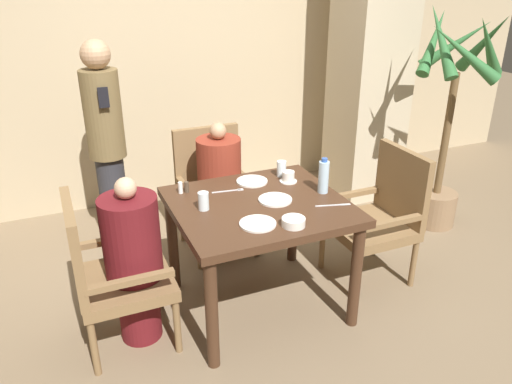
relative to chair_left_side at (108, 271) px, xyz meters
name	(u,v)px	position (x,y,z in m)	size (l,w,h in m)	color
ground_plane	(259,303)	(0.91, 0.00, -0.49)	(16.00, 16.00, 0.00)	#7A664C
wall_back	(170,45)	(0.91, 1.96, 0.91)	(8.00, 0.06, 2.80)	tan
pillar_stone	(372,50)	(2.56, 1.30, 0.86)	(0.57, 0.57, 2.70)	#BCAD8E
dining_table	(259,218)	(0.91, 0.00, 0.14)	(1.02, 0.94, 0.74)	#422819
chair_left_side	(108,271)	(0.00, 0.00, 0.00)	(0.52, 0.52, 0.92)	brown
diner_in_left_chair	(134,260)	(0.15, 0.00, 0.04)	(0.32, 0.32, 1.02)	#5B1419
chair_far_side	(214,187)	(0.91, 0.87, 0.00)	(0.52, 0.52, 0.92)	brown
diner_in_far_chair	(220,189)	(0.91, 0.72, 0.04)	(0.32, 0.32, 1.04)	maroon
chair_right_side	(381,213)	(1.83, 0.00, 0.00)	(0.52, 0.52, 0.92)	brown
standing_host	(107,142)	(0.20, 1.16, 0.37)	(0.27, 0.31, 1.58)	#2D2D33
potted_palm	(447,132)	(2.75, 0.45, 0.34)	(0.76, 0.77, 1.80)	#896B4C
plate_main_left	(252,181)	(0.99, 0.30, 0.26)	(0.20, 0.20, 0.01)	white
plate_main_right	(275,200)	(1.01, -0.01, 0.26)	(0.20, 0.20, 0.01)	white
plate_dessert_center	(258,224)	(0.79, -0.25, 0.26)	(0.20, 0.20, 0.01)	white
teacup_with_saucer	(288,177)	(1.22, 0.22, 0.28)	(0.11, 0.11, 0.07)	white
bowl_small	(294,222)	(0.97, -0.34, 0.27)	(0.13, 0.13, 0.05)	white
water_bottle	(324,177)	(1.34, -0.02, 0.36)	(0.06, 0.06, 0.23)	silver
glass_tall_near	(203,201)	(0.58, 0.04, 0.30)	(0.06, 0.06, 0.11)	silver
glass_tall_mid	(281,169)	(1.22, 0.32, 0.30)	(0.06, 0.06, 0.11)	silver
salt_shaker	(180,188)	(0.52, 0.32, 0.29)	(0.03, 0.03, 0.07)	white
pepper_shaker	(187,187)	(0.56, 0.32, 0.29)	(0.03, 0.03, 0.07)	#4C3D2D
fork_beside_plate	(231,191)	(0.82, 0.23, 0.25)	(0.20, 0.04, 0.00)	silver
knife_beside_plate	(335,205)	(1.31, -0.21, 0.25)	(0.21, 0.07, 0.00)	silver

